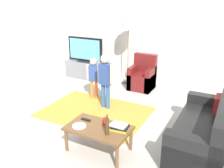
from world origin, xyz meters
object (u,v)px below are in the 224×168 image
object	(u,v)px
tv_stand	(86,70)
book_stack	(120,127)
coffee_table	(99,130)
child_center	(105,76)
tv_remote	(86,120)
floor_lamp	(129,27)
bottle	(107,126)
couch	(207,132)
plate	(79,126)
armchair	(143,77)
child_near_tv	(94,75)
tv	(85,50)
soda_can	(105,121)

from	to	relation	value
tv_stand	book_stack	bearing A→B (deg)	-48.99
coffee_table	tv_stand	bearing A→B (deg)	126.29
child_center	tv_remote	xyz separation A→B (m)	(0.38, -1.34, -0.30)
floor_lamp	bottle	bearing A→B (deg)	-70.83
couch	coffee_table	distance (m)	1.75
plate	tv_stand	bearing A→B (deg)	121.60
armchair	tv_stand	bearing A→B (deg)	178.74
tv_stand	child_near_tv	xyz separation A→B (m)	(1.01, -1.21, 0.35)
plate	tv_remote	bearing A→B (deg)	95.27
tv	tv_remote	xyz separation A→B (m)	(1.88, -2.85, -0.42)
armchair	child_near_tv	distance (m)	1.44
child_near_tv	child_center	xyz separation A→B (m)	(0.49, -0.32, 0.13)
tv	plate	bearing A→B (deg)	-58.22
book_stack	plate	distance (m)	0.64
coffee_table	tv_remote	distance (m)	0.32
tv	child_near_tv	world-z (taller)	tv
floor_lamp	book_stack	world-z (taller)	floor_lamp
couch	tv_remote	size ratio (longest dim) A/B	10.59
coffee_table	child_near_tv	bearing A→B (deg)	123.56
tv_stand	soda_can	size ratio (longest dim) A/B	10.00
floor_lamp	child_near_tv	distance (m)	1.68
child_center	tv_remote	size ratio (longest dim) A/B	7.10
tv_stand	tv_remote	bearing A→B (deg)	-56.76
couch	floor_lamp	xyz separation A→B (m)	(-2.41, 2.24, 1.25)
tv	child_near_tv	size ratio (longest dim) A/B	1.11
tv	armchair	distance (m)	1.88
tv_stand	soda_can	bearing A→B (deg)	-51.95
tv_stand	tv	size ratio (longest dim) A/B	1.09
child_center	soda_can	size ratio (longest dim) A/B	10.06
child_near_tv	bottle	xyz separation A→B (m)	(1.39, -1.88, -0.04)
book_stack	soda_can	size ratio (longest dim) A/B	2.37
tv	child_center	xyz separation A→B (m)	(1.50, -1.51, -0.12)
child_center	plate	bearing A→B (deg)	-75.67
tv_stand	couch	distance (m)	4.24
child_center	coffee_table	world-z (taller)	child_center
floor_lamp	plate	bearing A→B (deg)	-79.04
tv_remote	plate	bearing A→B (deg)	-83.04
tv_stand	floor_lamp	world-z (taller)	floor_lamp
book_stack	tv_remote	size ratio (longest dim) A/B	1.67
bottle	book_stack	bearing A→B (deg)	64.07
armchair	book_stack	distance (m)	2.93
soda_can	child_center	bearing A→B (deg)	118.87
child_near_tv	soda_can	world-z (taller)	child_near_tv
couch	tv_remote	bearing A→B (deg)	-156.48
book_stack	soda_can	distance (m)	0.27
armchair	soda_can	size ratio (longest dim) A/B	7.50
couch	tv_stand	bearing A→B (deg)	150.50
armchair	plate	xyz separation A→B (m)	(0.11, -3.05, 0.13)
couch	floor_lamp	size ratio (longest dim) A/B	1.01
armchair	floor_lamp	distance (m)	1.36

